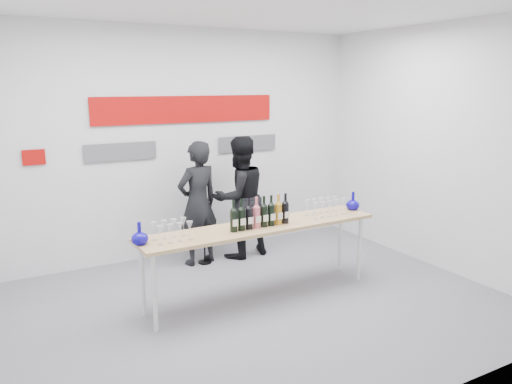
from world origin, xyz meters
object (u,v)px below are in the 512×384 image
presenter_left (198,203)px  presenter_right (239,197)px  tasting_table (261,231)px  mic_stand (204,229)px

presenter_left → presenter_right: size_ratio=0.98×
tasting_table → presenter_left: (-0.18, 1.30, 0.05)m
tasting_table → presenter_left: bearing=96.5°
presenter_left → presenter_right: (0.59, -0.01, 0.01)m
presenter_right → mic_stand: presenter_right is taller
presenter_left → presenter_right: presenter_right is taller
tasting_table → presenter_right: 1.35m
presenter_left → presenter_right: 0.59m
tasting_table → presenter_left: size_ratio=1.70×
tasting_table → mic_stand: bearing=94.1°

